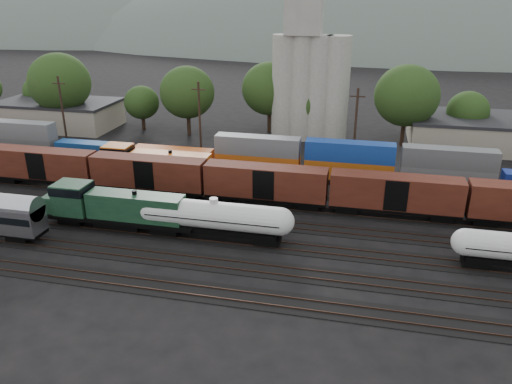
% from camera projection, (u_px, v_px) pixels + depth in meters
% --- Properties ---
extents(ground, '(600.00, 600.00, 0.00)m').
position_uv_depth(ground, '(239.00, 221.00, 58.06)').
color(ground, black).
extents(tracks, '(180.00, 33.20, 0.20)m').
position_uv_depth(tracks, '(239.00, 221.00, 58.04)').
color(tracks, black).
rests_on(tracks, ground).
extents(green_locomotive, '(18.01, 3.18, 4.77)m').
position_uv_depth(green_locomotive, '(110.00, 206.00, 55.28)').
color(green_locomotive, black).
rests_on(green_locomotive, ground).
extents(tank_car_a, '(17.17, 3.07, 4.50)m').
position_uv_depth(tank_car_a, '(214.00, 217.00, 52.82)').
color(tank_car_a, silver).
rests_on(tank_car_a, ground).
extents(orange_locomotive, '(18.57, 3.10, 4.64)m').
position_uv_depth(orange_locomotive, '(150.00, 163.00, 69.25)').
color(orange_locomotive, black).
rests_on(orange_locomotive, ground).
extents(boxcar_string, '(169.00, 2.90, 4.20)m').
position_uv_depth(boxcar_string, '(395.00, 193.00, 57.82)').
color(boxcar_string, black).
rests_on(boxcar_string, ground).
extents(container_wall, '(178.40, 2.60, 5.80)m').
position_uv_depth(container_wall, '(288.00, 160.00, 69.87)').
color(container_wall, black).
rests_on(container_wall, ground).
extents(grain_silo, '(13.40, 5.00, 29.00)m').
position_uv_depth(grain_silo, '(309.00, 76.00, 85.66)').
color(grain_silo, '#A7A599').
rests_on(grain_silo, ground).
extents(industrial_sheds, '(119.38, 17.26, 5.10)m').
position_uv_depth(industrial_sheds, '(326.00, 127.00, 87.58)').
color(industrial_sheds, '#9E937F').
rests_on(industrial_sheds, ground).
extents(tree_band, '(164.35, 20.23, 14.44)m').
position_uv_depth(tree_band, '(290.00, 97.00, 86.76)').
color(tree_band, black).
rests_on(tree_band, ground).
extents(utility_poles, '(122.20, 0.36, 12.00)m').
position_uv_depth(utility_poles, '(275.00, 123.00, 75.59)').
color(utility_poles, black).
rests_on(utility_poles, ground).
extents(distant_hills, '(860.00, 286.00, 130.00)m').
position_uv_depth(distant_hills, '(389.00, 72.00, 295.76)').
color(distant_hills, '#59665B').
rests_on(distant_hills, ground).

